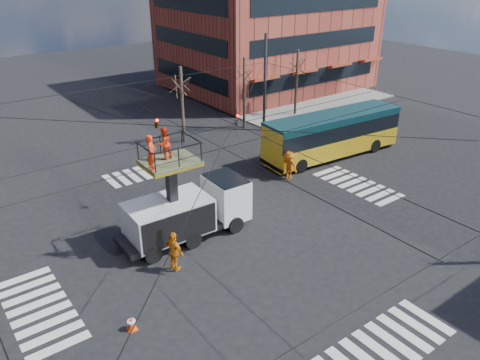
% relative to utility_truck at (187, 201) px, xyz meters
% --- Properties ---
extents(ground, '(120.00, 120.00, 0.00)m').
position_rel_utility_truck_xyz_m(ground, '(1.94, -1.26, -2.04)').
color(ground, black).
rests_on(ground, ground).
extents(sidewalk_ne, '(18.00, 18.00, 0.12)m').
position_rel_utility_truck_xyz_m(sidewalk_ne, '(22.94, 19.74, -1.98)').
color(sidewalk_ne, slate).
rests_on(sidewalk_ne, ground).
extents(crosswalks, '(22.40, 22.40, 0.02)m').
position_rel_utility_truck_xyz_m(crosswalks, '(1.94, -1.26, -2.03)').
color(crosswalks, silver).
rests_on(crosswalks, ground).
extents(building_ne, '(20.06, 16.06, 14.00)m').
position_rel_utility_truck_xyz_m(building_ne, '(23.91, 22.72, 4.97)').
color(building_ne, maroon).
rests_on(building_ne, ground).
extents(overhead_network, '(24.24, 24.24, 8.00)m').
position_rel_utility_truck_xyz_m(overhead_network, '(1.87, -0.86, 2.25)').
color(overhead_network, '#2D2D30').
rests_on(overhead_network, ground).
extents(tree_a, '(2.00, 2.00, 6.00)m').
position_rel_utility_truck_xyz_m(tree_a, '(6.94, 12.24, 2.59)').
color(tree_a, '#382B21').
rests_on(tree_a, ground).
extents(tree_b, '(2.00, 2.00, 6.00)m').
position_rel_utility_truck_xyz_m(tree_b, '(12.94, 12.24, 2.59)').
color(tree_b, '#382B21').
rests_on(tree_b, ground).
extents(tree_c, '(2.00, 2.00, 6.00)m').
position_rel_utility_truck_xyz_m(tree_c, '(18.94, 12.24, 2.59)').
color(tree_c, '#382B21').
rests_on(tree_c, ground).
extents(utility_truck, '(7.07, 2.83, 6.21)m').
position_rel_utility_truck_xyz_m(utility_truck, '(0.00, 0.00, 0.00)').
color(utility_truck, black).
rests_on(utility_truck, ground).
extents(city_bus, '(11.19, 3.48, 3.20)m').
position_rel_utility_truck_xyz_m(city_bus, '(14.22, 3.22, -0.31)').
color(city_bus, '#BE8611').
rests_on(city_bus, ground).
extents(traffic_cone, '(0.36, 0.36, 0.62)m').
position_rel_utility_truck_xyz_m(traffic_cone, '(-5.43, -4.68, -1.73)').
color(traffic_cone, '#F8450A').
rests_on(traffic_cone, ground).
extents(worker_ground, '(0.76, 1.27, 2.02)m').
position_rel_utility_truck_xyz_m(worker_ground, '(-2.09, -2.25, -1.03)').
color(worker_ground, orange).
rests_on(worker_ground, ground).
extents(flagger, '(1.08, 1.43, 1.97)m').
position_rel_utility_truck_xyz_m(flagger, '(8.89, 2.02, -1.05)').
color(flagger, orange).
rests_on(flagger, ground).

